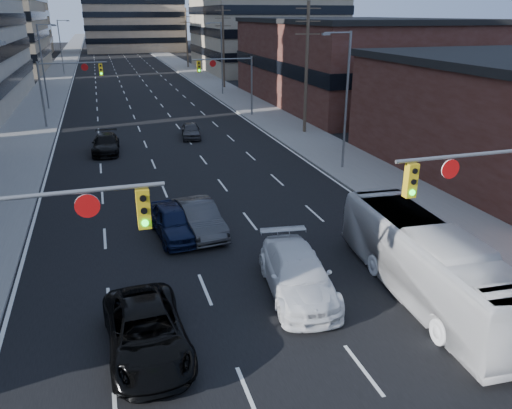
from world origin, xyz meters
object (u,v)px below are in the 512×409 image
Objects in this scene: transit_bus at (428,263)px; sedan_blue at (174,221)px; black_pickup at (147,332)px; white_van at (298,274)px.

sedan_blue is at bearing 138.63° from transit_bus.
transit_bus is at bearing -51.32° from sedan_blue.
black_pickup is 6.13m from white_van.
transit_bus is 11.62m from sedan_blue.
black_pickup is 1.16× the size of sedan_blue.
white_van is 0.55× the size of transit_bus.
black_pickup is 0.51× the size of transit_bus.
sedan_blue is (-3.70, 6.58, -0.04)m from white_van.
black_pickup is 0.93× the size of white_van.
white_van is at bearing 163.59° from transit_bus.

